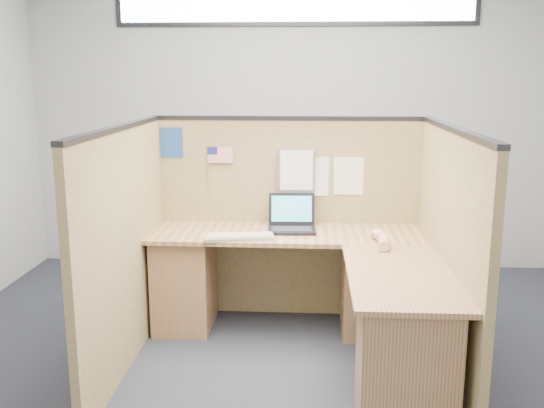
# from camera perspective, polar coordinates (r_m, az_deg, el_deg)

# --- Properties ---
(floor) EXTENTS (5.00, 5.00, 0.00)m
(floor) POSITION_cam_1_polar(r_m,az_deg,el_deg) (3.94, 0.99, -15.53)
(floor) COLOR black
(floor) RESTS_ON ground
(wall_back) EXTENTS (5.00, 0.00, 5.00)m
(wall_back) POSITION_cam_1_polar(r_m,az_deg,el_deg) (5.76, 2.10, 7.81)
(wall_back) COLOR #A0A2A5
(wall_back) RESTS_ON floor
(wall_front) EXTENTS (5.00, 0.00, 5.00)m
(wall_front) POSITION_cam_1_polar(r_m,az_deg,el_deg) (1.32, -3.41, -6.79)
(wall_front) COLOR #A0A2A5
(wall_front) RESTS_ON floor
(clerestory_window) EXTENTS (3.30, 0.04, 0.38)m
(clerestory_window) POSITION_cam_1_polar(r_m,az_deg,el_deg) (5.76, 2.18, 18.27)
(clerestory_window) COLOR #232328
(clerestory_window) RESTS_ON wall_back
(cubicle_partitions) EXTENTS (2.06, 1.83, 1.53)m
(cubicle_partitions) POSITION_cam_1_polar(r_m,az_deg,el_deg) (4.06, 1.31, -3.05)
(cubicle_partitions) COLOR olive
(cubicle_partitions) RESTS_ON floor
(l_desk) EXTENTS (1.95, 1.75, 0.73)m
(l_desk) POSITION_cam_1_polar(r_m,az_deg,el_deg) (4.04, 3.84, -8.75)
(l_desk) COLOR brown
(l_desk) RESTS_ON floor
(laptop) EXTENTS (0.35, 0.34, 0.24)m
(laptop) POSITION_cam_1_polar(r_m,az_deg,el_deg) (4.39, 1.91, -1.60)
(laptop) COLOR black
(laptop) RESTS_ON l_desk
(keyboard) EXTENTS (0.49, 0.24, 0.03)m
(keyboard) POSITION_cam_1_polar(r_m,az_deg,el_deg) (4.14, -3.09, -3.10)
(keyboard) COLOR gray
(keyboard) RESTS_ON l_desk
(mouse) EXTENTS (0.12, 0.09, 0.04)m
(mouse) POSITION_cam_1_polar(r_m,az_deg,el_deg) (4.19, 9.98, -3.00)
(mouse) COLOR silver
(mouse) RESTS_ON l_desk
(hand_forearm) EXTENTS (0.10, 0.37, 0.08)m
(hand_forearm) POSITION_cam_1_polar(r_m,az_deg,el_deg) (4.06, 10.32, -3.28)
(hand_forearm) COLOR tan
(hand_forearm) RESTS_ON l_desk
(blue_poster) EXTENTS (0.17, 0.00, 0.22)m
(blue_poster) POSITION_cam_1_polar(r_m,az_deg,el_deg) (4.61, -9.43, 5.74)
(blue_poster) COLOR navy
(blue_poster) RESTS_ON cubicle_partitions
(american_flag) EXTENTS (0.19, 0.01, 0.33)m
(american_flag) POSITION_cam_1_polar(r_m,az_deg,el_deg) (4.54, -5.18, 4.49)
(american_flag) COLOR olive
(american_flag) RESTS_ON cubicle_partitions
(file_holder) EXTENTS (0.27, 0.05, 0.35)m
(file_holder) POSITION_cam_1_polar(r_m,az_deg,el_deg) (4.49, 2.33, 2.99)
(file_holder) COLOR slate
(file_holder) RESTS_ON cubicle_partitions
(paper_left) EXTENTS (0.22, 0.01, 0.28)m
(paper_left) POSITION_cam_1_polar(r_m,az_deg,el_deg) (4.53, 7.22, 2.63)
(paper_left) COLOR white
(paper_left) RESTS_ON cubicle_partitions
(paper_right) EXTENTS (0.23, 0.04, 0.29)m
(paper_right) POSITION_cam_1_polar(r_m,az_deg,el_deg) (4.52, 4.71, 2.61)
(paper_right) COLOR white
(paper_right) RESTS_ON cubicle_partitions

